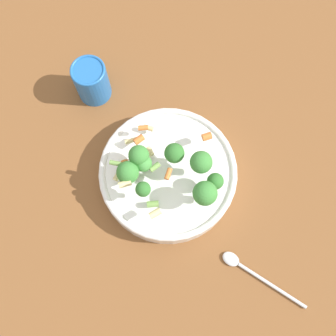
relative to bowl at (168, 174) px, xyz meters
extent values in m
plane|color=brown|center=(0.00, 0.00, -0.03)|extent=(3.00, 3.00, 0.00)
cylinder|color=white|center=(0.00, 0.00, -0.01)|extent=(0.28, 0.28, 0.05)
torus|color=white|center=(0.00, 0.00, 0.02)|extent=(0.28, 0.28, 0.01)
cylinder|color=#8CB766|center=(-0.03, -0.04, 0.03)|extent=(0.01, 0.01, 0.02)
sphere|color=#479342|center=(-0.03, -0.04, 0.06)|extent=(0.03, 0.03, 0.03)
cylinder|color=#8CB766|center=(-0.04, -0.07, 0.03)|extent=(0.02, 0.02, 0.01)
sphere|color=#3D8438|center=(-0.04, -0.07, 0.06)|extent=(0.04, 0.04, 0.04)
cylinder|color=#8CB766|center=(0.01, -0.07, 0.07)|extent=(0.01, 0.01, 0.01)
sphere|color=#33722D|center=(0.01, -0.07, 0.08)|extent=(0.03, 0.03, 0.03)
cylinder|color=#8CB766|center=(0.08, 0.05, 0.05)|extent=(0.01, 0.01, 0.01)
sphere|color=#33722D|center=(0.08, 0.05, 0.07)|extent=(0.03, 0.03, 0.03)
cylinder|color=#8CB766|center=(0.04, 0.05, 0.06)|extent=(0.02, 0.02, 0.02)
sphere|color=#3D8438|center=(0.04, 0.05, 0.09)|extent=(0.04, 0.04, 0.04)
cylinder|color=#8CB766|center=(-0.01, 0.02, 0.05)|extent=(0.01, 0.01, 0.02)
sphere|color=#33722D|center=(-0.01, 0.02, 0.07)|extent=(0.04, 0.04, 0.04)
cylinder|color=#8CB766|center=(0.09, 0.02, 0.05)|extent=(0.02, 0.02, 0.02)
sphere|color=#3D8438|center=(0.09, 0.02, 0.08)|extent=(0.05, 0.05, 0.05)
cylinder|color=#8CB766|center=(-0.05, -0.03, 0.04)|extent=(0.01, 0.01, 0.01)
sphere|color=#3D8438|center=(-0.05, -0.03, 0.07)|extent=(0.04, 0.04, 0.04)
cylinder|color=beige|center=(-0.09, 0.02, 0.04)|extent=(0.02, 0.02, 0.01)
cylinder|color=#729E4C|center=(-0.06, -0.08, 0.06)|extent=(0.03, 0.02, 0.01)
cylinder|color=beige|center=(-0.02, -0.09, 0.06)|extent=(0.02, 0.03, 0.01)
cylinder|color=orange|center=(-0.09, 0.01, 0.06)|extent=(0.02, 0.02, 0.01)
cylinder|color=orange|center=(0.02, -0.01, 0.07)|extent=(0.02, 0.02, 0.01)
cylinder|color=beige|center=(-0.05, -0.09, 0.04)|extent=(0.02, 0.03, 0.01)
cylinder|color=orange|center=(0.00, 0.10, 0.06)|extent=(0.02, 0.02, 0.01)
cylinder|color=#729E4C|center=(0.04, -0.07, 0.03)|extent=(0.02, 0.03, 0.01)
cylinder|color=beige|center=(-0.05, -0.01, 0.03)|extent=(0.02, 0.01, 0.01)
cylinder|color=#729E4C|center=(-0.01, -0.02, 0.06)|extent=(0.01, 0.02, 0.01)
cylinder|color=beige|center=(-0.09, -0.02, 0.04)|extent=(0.02, 0.03, 0.01)
cylinder|color=orange|center=(-0.06, -0.06, 0.04)|extent=(0.02, 0.02, 0.01)
cylinder|color=orange|center=(-0.08, -0.01, 0.05)|extent=(0.01, 0.02, 0.01)
cylinder|color=beige|center=(0.06, -0.08, 0.07)|extent=(0.02, 0.02, 0.01)
cylinder|color=orange|center=(0.09, 0.01, 0.06)|extent=(0.02, 0.03, 0.01)
cylinder|color=#2366B2|center=(-0.27, -0.01, 0.02)|extent=(0.08, 0.08, 0.09)
torus|color=#2366B2|center=(-0.27, -0.01, 0.06)|extent=(0.08, 0.08, 0.01)
cylinder|color=silver|center=(0.30, 0.02, -0.02)|extent=(0.15, 0.06, 0.01)
ellipsoid|color=silver|center=(0.21, -0.01, -0.02)|extent=(0.04, 0.04, 0.01)
camera|label=1|loc=(0.18, -0.14, 0.79)|focal=42.00mm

